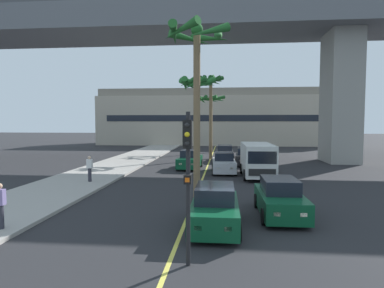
# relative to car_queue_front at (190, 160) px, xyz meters

# --- Properties ---
(sidewalk_left) EXTENTS (4.80, 80.00, 0.15)m
(sidewalk_left) POSITION_rel_car_queue_front_xyz_m (-6.61, -10.24, -0.65)
(sidewalk_left) COLOR #9E9991
(sidewalk_left) RESTS_ON ground
(lane_stripe_center) EXTENTS (0.14, 56.00, 0.01)m
(lane_stripe_center) POSITION_rel_car_queue_front_xyz_m (1.39, -2.24, -0.72)
(lane_stripe_center) COLOR #DBCC4C
(lane_stripe_center) RESTS_ON ground
(bridge_overpass) EXTENTS (81.09, 8.00, 16.63)m
(bridge_overpass) POSITION_rel_car_queue_front_xyz_m (2.43, 5.91, 12.46)
(bridge_overpass) COLOR slate
(bridge_overpass) RESTS_ON ground
(pier_building_backdrop) EXTENTS (39.57, 8.04, 9.29)m
(pier_building_backdrop) POSITION_rel_car_queue_front_xyz_m (1.39, 29.52, 3.86)
(pier_building_backdrop) COLOR #BCB29E
(pier_building_backdrop) RESTS_ON ground
(car_queue_front) EXTENTS (1.96, 4.16, 1.56)m
(car_queue_front) POSITION_rel_car_queue_front_xyz_m (0.00, 0.00, 0.00)
(car_queue_front) COLOR #0C4728
(car_queue_front) RESTS_ON ground
(car_queue_second) EXTENTS (1.84, 4.10, 1.56)m
(car_queue_second) POSITION_rel_car_queue_front_xyz_m (2.56, -15.42, 0.00)
(car_queue_second) COLOR #0C4728
(car_queue_second) RESTS_ON ground
(car_queue_third) EXTENTS (1.95, 4.16, 1.56)m
(car_queue_third) POSITION_rel_car_queue_front_xyz_m (4.76, 2.72, 0.00)
(car_queue_third) COLOR black
(car_queue_third) RESTS_ON ground
(car_queue_fourth) EXTENTS (1.96, 4.16, 1.56)m
(car_queue_fourth) POSITION_rel_car_queue_front_xyz_m (2.83, -2.02, 0.00)
(car_queue_fourth) COLOR #B7BABF
(car_queue_fourth) RESTS_ON ground
(car_queue_fifth) EXTENTS (1.87, 4.12, 1.56)m
(car_queue_fifth) POSITION_rel_car_queue_front_xyz_m (2.88, 5.60, 0.00)
(car_queue_fifth) COLOR black
(car_queue_fifth) RESTS_ON ground
(car_queue_sixth) EXTENTS (1.89, 4.13, 1.56)m
(car_queue_sixth) POSITION_rel_car_queue_front_xyz_m (5.21, -13.59, 0.00)
(car_queue_sixth) COLOR #0C4728
(car_queue_sixth) RESTS_ON ground
(delivery_van) EXTENTS (2.26, 5.30, 2.36)m
(delivery_van) POSITION_rel_car_queue_front_xyz_m (5.19, -3.87, 0.57)
(delivery_van) COLOR silver
(delivery_van) RESTS_ON ground
(traffic_light_median_near) EXTENTS (0.24, 0.37, 4.20)m
(traffic_light_median_near) POSITION_rel_car_queue_front_xyz_m (1.94, -18.83, 1.99)
(traffic_light_median_near) COLOR black
(traffic_light_median_near) RESTS_ON ground
(palm_tree_near_median) EXTENTS (2.76, 2.75, 7.14)m
(palm_tree_near_median) POSITION_rel_car_queue_front_xyz_m (0.96, -4.23, 5.12)
(palm_tree_near_median) COLOR brown
(palm_tree_near_median) RESTS_ON ground
(palm_tree_mid_median) EXTENTS (3.44, 3.53, 8.80)m
(palm_tree_mid_median) POSITION_rel_car_queue_front_xyz_m (1.50, -10.74, 6.46)
(palm_tree_mid_median) COLOR brown
(palm_tree_mid_median) RESTS_ON ground
(palm_tree_far_median) EXTENTS (2.74, 2.78, 8.75)m
(palm_tree_far_median) POSITION_rel_car_queue_front_xyz_m (1.40, 7.36, 6.59)
(palm_tree_far_median) COLOR brown
(palm_tree_far_median) RESTS_ON ground
(palm_tree_farthest_median) EXTENTS (3.61, 3.68, 7.22)m
(palm_tree_farthest_median) POSITION_rel_car_queue_front_xyz_m (1.13, 14.17, 5.26)
(palm_tree_farthest_median) COLOR brown
(palm_tree_farthest_median) RESTS_ON ground
(pedestrian_near_crosswalk) EXTENTS (0.34, 0.22, 1.62)m
(pedestrian_near_crosswalk) POSITION_rel_car_queue_front_xyz_m (-5.58, -7.47, 0.28)
(pedestrian_near_crosswalk) COLOR #2D2D38
(pedestrian_near_crosswalk) RESTS_ON sidewalk_left
(pedestrian_mid_block) EXTENTS (0.34, 0.22, 1.62)m
(pedestrian_mid_block) POSITION_rel_car_queue_front_xyz_m (-4.96, -16.76, 0.28)
(pedestrian_mid_block) COLOR #2D2D38
(pedestrian_mid_block) RESTS_ON sidewalk_left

